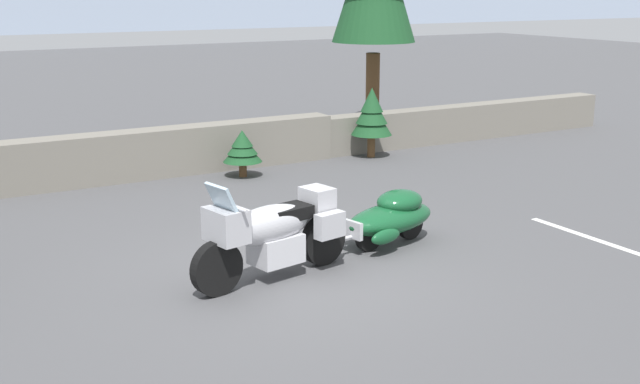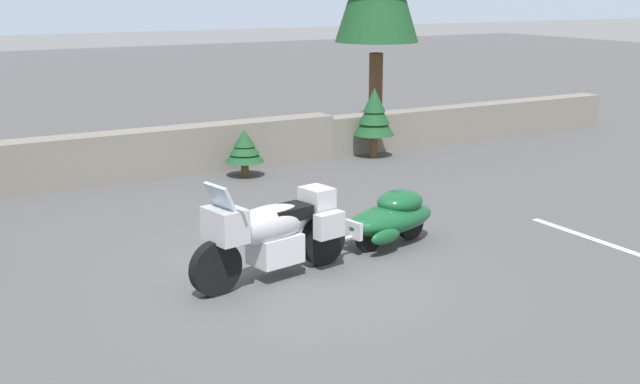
{
  "view_description": "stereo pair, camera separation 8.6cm",
  "coord_description": "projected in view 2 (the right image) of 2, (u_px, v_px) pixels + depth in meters",
  "views": [
    {
      "loc": [
        -4.42,
        -8.37,
        3.52
      ],
      "look_at": [
        0.75,
        0.58,
        0.85
      ],
      "focal_mm": 44.67,
      "sensor_mm": 36.0,
      "label": 1
    },
    {
      "loc": [
        -4.34,
        -8.41,
        3.52
      ],
      "look_at": [
        0.75,
        0.58,
        0.85
      ],
      "focal_mm": 44.67,
      "sensor_mm": 36.0,
      "label": 2
    }
  ],
  "objects": [
    {
      "name": "parking_stripe_marker",
      "position": [
        629.0,
        251.0,
        10.9
      ],
      "size": [
        0.12,
        3.6,
        0.01
      ],
      "primitive_type": "cube",
      "color": "silver",
      "rests_on": "ground"
    },
    {
      "name": "ground_plane",
      "position": [
        291.0,
        274.0,
        10.04
      ],
      "size": [
        80.0,
        80.0,
        0.0
      ],
      "primitive_type": "plane",
      "color": "#4C4C4F"
    },
    {
      "name": "pine_sapling_near",
      "position": [
        374.0,
        114.0,
        16.73
      ],
      "size": [
        0.87,
        0.87,
        1.48
      ],
      "color": "brown",
      "rests_on": "ground"
    },
    {
      "name": "pine_sapling_farther",
      "position": [
        244.0,
        148.0,
        15.09
      ],
      "size": [
        0.75,
        0.75,
        0.9
      ],
      "color": "brown",
      "rests_on": "ground"
    },
    {
      "name": "touring_motorcycle",
      "position": [
        271.0,
        231.0,
        9.74
      ],
      "size": [
        2.3,
        1.0,
        1.33
      ],
      "color": "black",
      "rests_on": "ground"
    },
    {
      "name": "car_shaped_trailer",
      "position": [
        391.0,
        217.0,
        11.1
      ],
      "size": [
        2.23,
        0.98,
        0.76
      ],
      "color": "black",
      "rests_on": "ground"
    },
    {
      "name": "stone_guard_wall",
      "position": [
        152.0,
        154.0,
        15.12
      ],
      "size": [
        24.0,
        0.59,
        0.91
      ],
      "color": "slate",
      "rests_on": "ground"
    }
  ]
}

